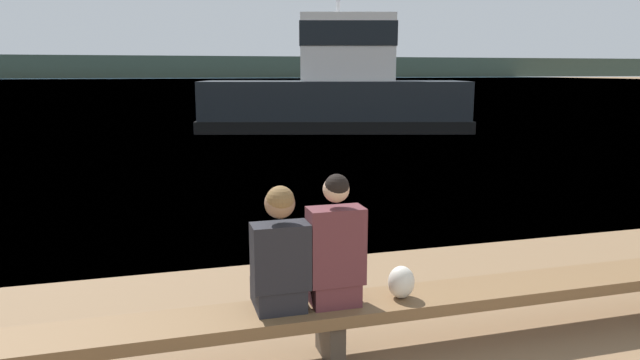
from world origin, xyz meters
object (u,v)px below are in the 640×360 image
person_right (335,250)px  tugboat_red (337,95)px  bench_main (330,314)px  person_left (280,257)px  shopping_bag (401,282)px

person_right → tugboat_red: size_ratio=0.10×
person_right → bench_main: bearing=-165.5°
tugboat_red → person_left: bearing=176.7°
bench_main → person_right: person_right is taller
person_right → shopping_bag: size_ratio=3.95×
bench_main → person_right: 0.49m
bench_main → shopping_bag: shopping_bag is taller
person_left → shopping_bag: size_ratio=3.70×
bench_main → tugboat_red: bearing=72.3°
bench_main → person_right: (0.03, 0.01, 0.49)m
tugboat_red → person_right: bearing=178.0°
person_right → tugboat_red: tugboat_red is taller
person_right → shopping_bag: 0.60m
shopping_bag → person_right: bearing=176.8°
person_right → shopping_bag: (0.53, -0.03, -0.29)m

